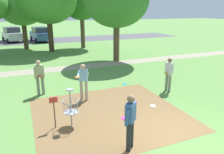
# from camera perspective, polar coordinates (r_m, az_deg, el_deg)

# --- Properties ---
(ground_plane) EXTENTS (160.00, 160.00, 0.00)m
(ground_plane) POSITION_cam_1_polar(r_m,az_deg,el_deg) (7.57, 17.28, -14.80)
(ground_plane) COLOR #5B8942
(dirt_tee_pad) EXTENTS (5.71, 5.29, 0.01)m
(dirt_tee_pad) POSITION_cam_1_polar(r_m,az_deg,el_deg) (8.63, -0.79, -9.69)
(dirt_tee_pad) COLOR brown
(dirt_tee_pad) RESTS_ON ground
(disc_golf_basket) EXTENTS (0.98, 0.58, 1.39)m
(disc_golf_basket) POSITION_cam_1_polar(r_m,az_deg,el_deg) (7.60, -11.41, -7.72)
(disc_golf_basket) COLOR #9E9EA3
(disc_golf_basket) RESTS_ON ground
(player_foreground_watching) EXTENTS (0.84, 0.92, 1.71)m
(player_foreground_watching) POSITION_cam_1_polar(r_m,az_deg,el_deg) (9.54, -7.63, -0.75)
(player_foreground_watching) COLOR tan
(player_foreground_watching) RESTS_ON ground
(player_throwing) EXTENTS (0.42, 0.48, 1.71)m
(player_throwing) POSITION_cam_1_polar(r_m,az_deg,el_deg) (10.97, 14.89, 1.13)
(player_throwing) COLOR slate
(player_throwing) RESTS_ON ground
(player_waiting_left) EXTENTS (0.47, 0.40, 1.71)m
(player_waiting_left) POSITION_cam_1_polar(r_m,az_deg,el_deg) (10.70, -18.75, 0.37)
(player_waiting_left) COLOR slate
(player_waiting_left) RESTS_ON ground
(player_waiting_right) EXTENTS (0.46, 0.45, 1.71)m
(player_waiting_right) POSITION_cam_1_polar(r_m,az_deg,el_deg) (6.22, 4.89, -11.19)
(player_waiting_right) COLOR #232328
(player_waiting_right) RESTS_ON ground
(frisbee_near_basket) EXTENTS (0.26, 0.26, 0.02)m
(frisbee_near_basket) POSITION_cam_1_polar(r_m,az_deg,el_deg) (9.41, 10.83, -7.57)
(frisbee_near_basket) COLOR white
(frisbee_near_basket) RESTS_ON ground
(frisbee_by_tee) EXTENTS (0.23, 0.23, 0.02)m
(frisbee_by_tee) POSITION_cam_1_polar(r_m,az_deg,el_deg) (11.89, 3.41, -1.89)
(frisbee_by_tee) COLOR #1E93DB
(frisbee_by_tee) RESTS_ON ground
(tree_near_right) EXTENTS (4.85, 4.85, 6.73)m
(tree_near_right) POSITION_cam_1_polar(r_m,az_deg,el_deg) (16.87, 1.24, 19.85)
(tree_near_right) COLOR brown
(tree_near_right) RESTS_ON ground
(tree_mid_center) EXTENTS (4.03, 4.03, 6.34)m
(tree_mid_center) POSITION_cam_1_polar(r_m,az_deg,el_deg) (23.30, -8.13, 18.91)
(tree_mid_center) COLOR brown
(tree_mid_center) RESTS_ON ground
(tree_mid_right) EXTENTS (4.83, 4.83, 6.50)m
(tree_mid_right) POSITION_cam_1_polar(r_m,az_deg,el_deg) (24.28, -22.97, 17.30)
(tree_mid_right) COLOR #4C3823
(tree_mid_right) RESTS_ON ground
(parking_lot_strip) EXTENTS (36.00, 6.00, 0.01)m
(parking_lot_strip) POSITION_cam_1_polar(r_m,az_deg,el_deg) (30.69, -14.48, 9.54)
(parking_lot_strip) COLOR #4C4C51
(parking_lot_strip) RESTS_ON ground
(parked_car_leftmost) EXTENTS (2.80, 4.52, 1.84)m
(parked_car_leftmost) POSITION_cam_1_polar(r_m,az_deg,el_deg) (30.94, -25.03, 10.25)
(parked_car_leftmost) COLOR #B2B7BC
(parked_car_leftmost) RESTS_ON ground
(parked_car_center_left) EXTENTS (2.49, 4.44, 1.84)m
(parked_car_center_left) POSITION_cam_1_polar(r_m,az_deg,el_deg) (29.79, -18.58, 10.75)
(parked_car_center_left) COLOR #2D4784
(parked_car_center_left) RESTS_ON ground
(gravel_path) EXTENTS (40.00, 1.36, 0.00)m
(gravel_path) POSITION_cam_1_polar(r_m,az_deg,el_deg) (15.87, -5.99, 2.98)
(gravel_path) COLOR gray
(gravel_path) RESTS_ON ground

